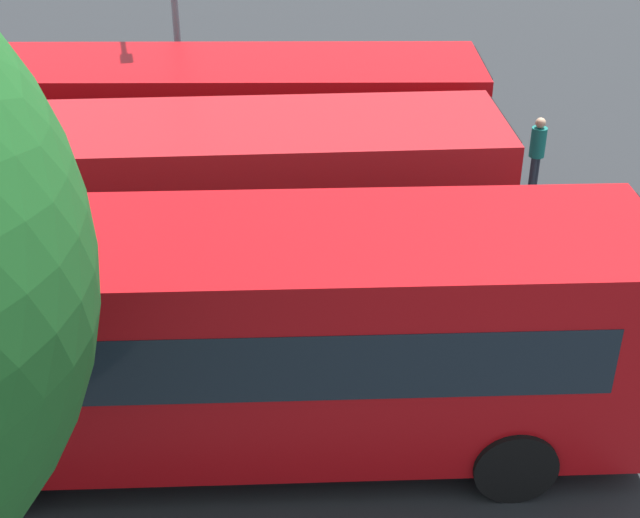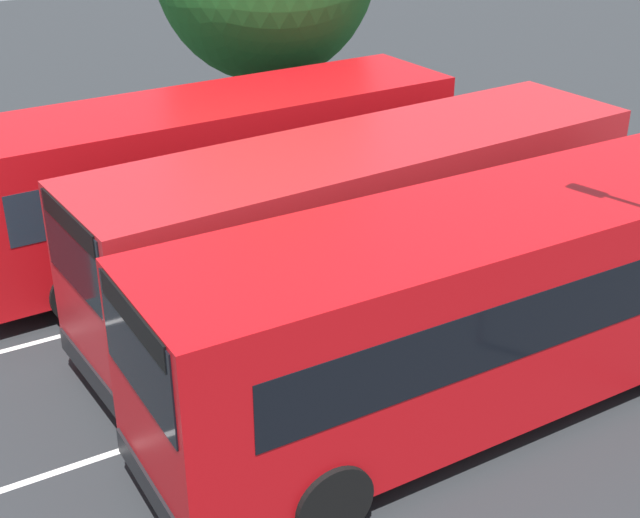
# 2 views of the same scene
# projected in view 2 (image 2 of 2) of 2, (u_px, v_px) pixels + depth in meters

# --- Properties ---
(ground_plane) EXTENTS (69.79, 69.79, 0.00)m
(ground_plane) POSITION_uv_depth(u_px,v_px,m) (331.00, 316.00, 15.34)
(ground_plane) COLOR #232628
(bus_far_left) EXTENTS (10.08, 2.93, 3.16)m
(bus_far_left) POSITION_uv_depth(u_px,v_px,m) (210.00, 171.00, 16.86)
(bus_far_left) COLOR #B70C11
(bus_far_left) RESTS_ON ground
(bus_center_left) EXTENTS (10.03, 2.75, 3.16)m
(bus_center_left) POSITION_uv_depth(u_px,v_px,m) (364.00, 222.00, 14.67)
(bus_center_left) COLOR #AD191E
(bus_center_left) RESTS_ON ground
(bus_center_right) EXTENTS (10.14, 3.20, 3.16)m
(bus_center_right) POSITION_uv_depth(u_px,v_px,m) (480.00, 303.00, 12.17)
(bus_center_right) COLOR #B70C11
(bus_center_right) RESTS_ON ground
(lane_stripe_outer_left) EXTENTS (14.28, 1.22, 0.01)m
(lane_stripe_outer_left) POSITION_uv_depth(u_px,v_px,m) (278.00, 278.00, 16.61)
(lane_stripe_outer_left) COLOR silver
(lane_stripe_outer_left) RESTS_ON ground
(lane_stripe_inner_left) EXTENTS (14.28, 1.22, 0.01)m
(lane_stripe_inner_left) POSITION_uv_depth(u_px,v_px,m) (393.00, 360.00, 14.07)
(lane_stripe_inner_left) COLOR silver
(lane_stripe_inner_left) RESTS_ON ground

